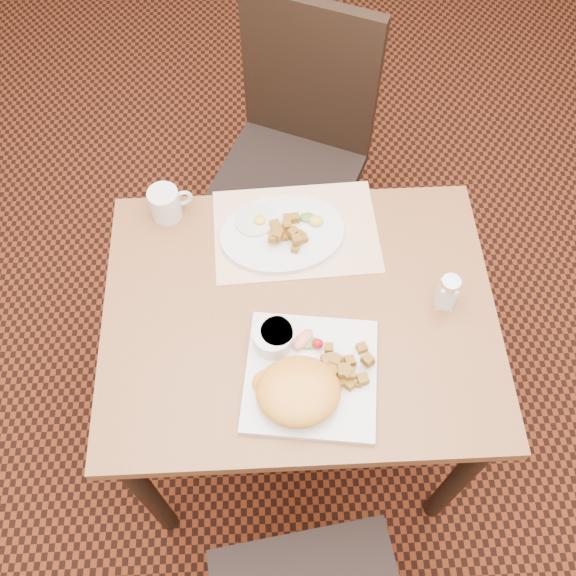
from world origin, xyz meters
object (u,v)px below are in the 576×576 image
Objects in this scene: salt_shaker at (447,292)px; coffee_mug at (166,204)px; plate_square at (311,376)px; plate_oval at (282,234)px; chair_far at (296,145)px; table at (299,334)px.

coffee_mug is (-0.64, 0.29, -0.01)m from salt_shaker.
plate_square is 0.36m from salt_shaker.
plate_square is at bearing -83.16° from plate_oval.
plate_oval is 0.42m from salt_shaker.
plate_oval is (-0.04, 0.37, 0.00)m from plate_square.
coffee_mug is (-0.28, 0.08, 0.03)m from plate_oval.
plate_oval is (-0.06, -0.50, 0.22)m from chair_far.
salt_shaker is (0.36, -0.20, 0.04)m from plate_oval.
plate_square is at bearing 112.93° from chair_far.
plate_oval is at bearing 96.84° from plate_square.
plate_oval reaches higher than plate_square.
coffee_mug is (-0.31, 0.29, 0.15)m from table.
plate_square is 0.38m from plate_oval.
chair_far reaches higher than coffee_mug.
coffee_mug is at bearing 74.31° from chair_far.
table is 2.96× the size of plate_oval.
table is at bearing -81.94° from plate_oval.
chair_far is 3.19× the size of plate_oval.
plate_square is at bearing -84.79° from table.
plate_square is 0.92× the size of plate_oval.
salt_shaker is (0.30, -0.70, 0.26)m from chair_far.
chair_far is 3.46× the size of plate_square.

